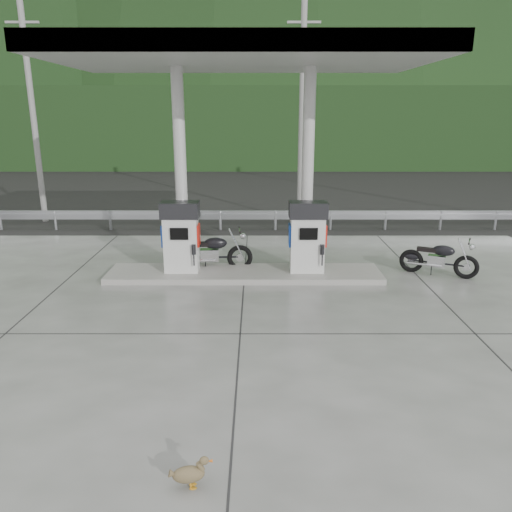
{
  "coord_description": "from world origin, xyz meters",
  "views": [
    {
      "loc": [
        0.31,
        -9.75,
        4.07
      ],
      "look_at": [
        0.3,
        1.0,
        1.0
      ],
      "focal_mm": 35.0,
      "sensor_mm": 36.0,
      "label": 1
    }
  ],
  "objects_px": {
    "gas_pump_left": "(181,237)",
    "motorcycle_left": "(212,253)",
    "motorcycle_right": "(439,259)",
    "gas_pump_right": "(307,237)",
    "duck": "(189,475)"
  },
  "relations": [
    {
      "from": "gas_pump_left",
      "to": "motorcycle_left",
      "type": "bearing_deg",
      "value": 38.15
    },
    {
      "from": "motorcycle_left",
      "to": "motorcycle_right",
      "type": "xyz_separation_m",
      "value": [
        5.92,
        -0.42,
        -0.05
      ]
    },
    {
      "from": "gas_pump_left",
      "to": "gas_pump_right",
      "type": "height_order",
      "value": "same"
    },
    {
      "from": "motorcycle_left",
      "to": "duck",
      "type": "xyz_separation_m",
      "value": [
        0.44,
        -8.12,
        -0.32
      ]
    },
    {
      "from": "motorcycle_left",
      "to": "gas_pump_right",
      "type": "bearing_deg",
      "value": -16.75
    },
    {
      "from": "gas_pump_left",
      "to": "duck",
      "type": "bearing_deg",
      "value": -81.37
    },
    {
      "from": "gas_pump_right",
      "to": "motorcycle_left",
      "type": "xyz_separation_m",
      "value": [
        -2.49,
        0.56,
        -0.56
      ]
    },
    {
      "from": "gas_pump_right",
      "to": "gas_pump_left",
      "type": "bearing_deg",
      "value": 180.0
    },
    {
      "from": "motorcycle_right",
      "to": "motorcycle_left",
      "type": "bearing_deg",
      "value": -159.09
    },
    {
      "from": "gas_pump_left",
      "to": "motorcycle_right",
      "type": "height_order",
      "value": "gas_pump_left"
    },
    {
      "from": "gas_pump_right",
      "to": "motorcycle_left",
      "type": "relative_size",
      "value": 0.88
    },
    {
      "from": "motorcycle_left",
      "to": "duck",
      "type": "distance_m",
      "value": 8.14
    },
    {
      "from": "motorcycle_right",
      "to": "duck",
      "type": "relative_size",
      "value": 4.12
    },
    {
      "from": "motorcycle_right",
      "to": "duck",
      "type": "height_order",
      "value": "motorcycle_right"
    },
    {
      "from": "gas_pump_right",
      "to": "duck",
      "type": "xyz_separation_m",
      "value": [
        -2.05,
        -7.56,
        -0.89
      ]
    }
  ]
}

